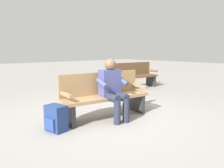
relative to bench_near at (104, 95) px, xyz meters
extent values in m
plane|color=gray|center=(0.01, 0.07, -0.46)|extent=(40.00, 40.00, 0.00)
cube|color=#9E7A51|center=(0.01, 0.07, -0.04)|extent=(1.84, 0.68, 0.06)
cube|color=#9E7A51|center=(-0.02, -0.14, 0.22)|extent=(1.79, 0.25, 0.45)
cube|color=#9E7A51|center=(-0.84, 0.17, 0.11)|extent=(0.11, 0.48, 0.06)
cube|color=#9E7A51|center=(0.85, -0.02, 0.11)|extent=(0.11, 0.48, 0.06)
cube|color=#2D2D33|center=(-0.79, 0.16, -0.26)|extent=(0.13, 0.44, 0.39)
cube|color=#2D2D33|center=(0.80, -0.02, -0.26)|extent=(0.13, 0.44, 0.39)
cube|color=#474C84|center=(-0.04, 0.13, 0.25)|extent=(0.42, 0.26, 0.52)
sphere|color=brown|center=(-0.03, 0.15, 0.61)|extent=(0.22, 0.22, 0.22)
cylinder|color=#282D42|center=(-0.11, 0.35, 0.01)|extent=(0.20, 0.43, 0.15)
cylinder|color=#282D42|center=(0.09, 0.32, 0.01)|extent=(0.20, 0.43, 0.15)
cylinder|color=#282D42|center=(-0.09, 0.53, -0.23)|extent=(0.13, 0.13, 0.45)
cylinder|color=#282D42|center=(0.11, 0.51, -0.23)|extent=(0.13, 0.13, 0.45)
cylinder|color=#474C84|center=(-0.26, 0.25, 0.28)|extent=(0.12, 0.32, 0.18)
cylinder|color=#474C84|center=(0.21, 0.20, 0.28)|extent=(0.12, 0.32, 0.18)
cube|color=navy|center=(1.11, 0.10, -0.24)|extent=(0.29, 0.39, 0.44)
cube|color=navy|center=(1.24, 0.12, -0.30)|extent=(0.09, 0.25, 0.20)
cube|color=brown|center=(-2.91, -1.92, -0.04)|extent=(1.83, 0.59, 0.06)
cube|color=brown|center=(-2.92, -2.13, 0.22)|extent=(1.80, 0.16, 0.45)
cube|color=brown|center=(-3.76, -1.87, 0.11)|extent=(0.09, 0.48, 0.06)
cube|color=brown|center=(-2.06, -1.97, 0.11)|extent=(0.09, 0.48, 0.06)
cube|color=#2D2D33|center=(-3.71, -1.87, -0.26)|extent=(0.11, 0.44, 0.39)
cube|color=#2D2D33|center=(-2.11, -1.97, -0.26)|extent=(0.11, 0.44, 0.39)
camera|label=1|loc=(2.67, 3.38, 0.89)|focal=35.10mm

